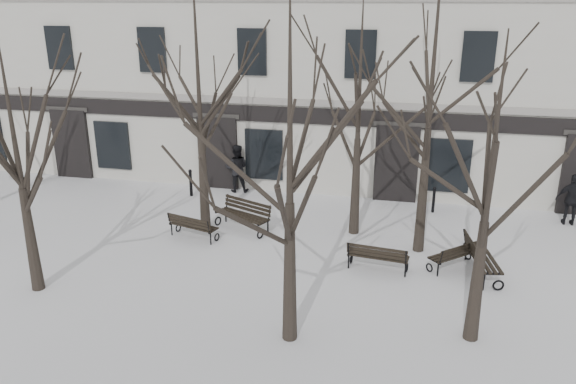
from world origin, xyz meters
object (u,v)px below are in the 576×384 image
(tree_3, at_px, (492,159))
(bench_1, at_px, (192,226))
(tree_2, at_px, (290,128))
(bench_5, at_px, (480,257))
(bench_2, at_px, (378,256))
(bench_4, at_px, (456,254))
(bench_3, at_px, (244,214))
(tree_1, at_px, (13,135))

(tree_3, height_order, bench_1, tree_3)
(tree_2, height_order, bench_5, tree_2)
(bench_2, xyz_separation_m, bench_5, (2.78, 0.43, 0.07))
(bench_4, xyz_separation_m, bench_5, (0.63, -0.21, 0.09))
(tree_3, relative_size, bench_1, 3.93)
(bench_1, xyz_separation_m, bench_3, (1.37, 1.10, 0.08))
(bench_1, relative_size, bench_3, 0.85)
(tree_3, relative_size, bench_5, 3.36)
(bench_2, bearing_deg, tree_2, 72.60)
(tree_3, height_order, bench_3, tree_3)
(bench_2, bearing_deg, bench_5, -164.25)
(tree_2, height_order, bench_3, tree_2)
(tree_3, height_order, bench_4, tree_3)
(bench_2, bearing_deg, tree_1, 25.88)
(tree_1, relative_size, bench_5, 3.33)
(tree_3, bearing_deg, bench_2, 128.89)
(tree_1, relative_size, bench_3, 3.29)
(tree_3, relative_size, bench_2, 3.88)
(tree_1, distance_m, bench_2, 9.93)
(tree_1, xyz_separation_m, tree_3, (11.02, 0.12, 0.04))
(tree_3, distance_m, bench_1, 9.84)
(bench_1, height_order, bench_4, bench_1)
(tree_3, distance_m, bench_5, 4.98)
(bench_2, bearing_deg, tree_3, 135.82)
(bench_2, relative_size, bench_3, 0.86)
(tree_2, bearing_deg, bench_4, 48.83)
(tree_2, relative_size, tree_3, 1.15)
(bench_3, bearing_deg, tree_1, -105.46)
(bench_4, height_order, bench_5, bench_5)
(tree_2, height_order, bench_4, tree_2)
(bench_1, bearing_deg, tree_2, 147.84)
(tree_1, bearing_deg, bench_3, 50.57)
(bench_5, bearing_deg, tree_1, 96.62)
(tree_1, bearing_deg, bench_4, 18.50)
(tree_1, bearing_deg, tree_3, 0.65)
(tree_2, xyz_separation_m, tree_3, (4.01, 0.89, -0.63))
(bench_4, bearing_deg, bench_2, -26.54)
(tree_2, bearing_deg, bench_5, 43.08)
(bench_3, bearing_deg, bench_5, 11.40)
(bench_5, bearing_deg, tree_2, 123.12)
(tree_2, distance_m, bench_5, 7.51)
(bench_4, bearing_deg, bench_5, 118.21)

